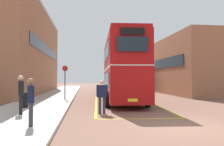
{
  "coord_description": "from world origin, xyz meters",
  "views": [
    {
      "loc": [
        -3.56,
        -8.15,
        1.77
      ],
      "look_at": [
        -1.23,
        11.95,
        2.25
      ],
      "focal_mm": 37.55,
      "sensor_mm": 36.0,
      "label": 1
    }
  ],
  "objects_px": {
    "pedestrian_boarding": "(102,94)",
    "litter_bin": "(25,100)",
    "single_deck_bus": "(131,79)",
    "double_decker_bus": "(122,69)",
    "pedestrian_waiting_near": "(21,91)",
    "pedestrian_waiting_far": "(31,98)",
    "bus_stop_sign": "(65,79)"
  },
  "relations": [
    {
      "from": "litter_bin",
      "to": "pedestrian_boarding",
      "type": "bearing_deg",
      "value": -24.92
    },
    {
      "from": "pedestrian_boarding",
      "to": "pedestrian_waiting_far",
      "type": "distance_m",
      "value": 4.29
    },
    {
      "from": "litter_bin",
      "to": "bus_stop_sign",
      "type": "bearing_deg",
      "value": 69.4
    },
    {
      "from": "pedestrian_waiting_far",
      "to": "litter_bin",
      "type": "relative_size",
      "value": 1.85
    },
    {
      "from": "pedestrian_waiting_near",
      "to": "bus_stop_sign",
      "type": "bearing_deg",
      "value": 79.38
    },
    {
      "from": "single_deck_bus",
      "to": "pedestrian_boarding",
      "type": "bearing_deg",
      "value": -104.93
    },
    {
      "from": "single_deck_bus",
      "to": "litter_bin",
      "type": "distance_m",
      "value": 22.85
    },
    {
      "from": "pedestrian_boarding",
      "to": "litter_bin",
      "type": "relative_size",
      "value": 1.92
    },
    {
      "from": "pedestrian_boarding",
      "to": "pedestrian_waiting_near",
      "type": "height_order",
      "value": "pedestrian_waiting_near"
    },
    {
      "from": "double_decker_bus",
      "to": "pedestrian_waiting_far",
      "type": "height_order",
      "value": "double_decker_bus"
    },
    {
      "from": "double_decker_bus",
      "to": "pedestrian_waiting_near",
      "type": "relative_size",
      "value": 5.95
    },
    {
      "from": "double_decker_bus",
      "to": "single_deck_bus",
      "type": "bearing_deg",
      "value": 76.38
    },
    {
      "from": "single_deck_bus",
      "to": "litter_bin",
      "type": "height_order",
      "value": "single_deck_bus"
    },
    {
      "from": "pedestrian_waiting_far",
      "to": "litter_bin",
      "type": "xyz_separation_m",
      "value": [
        -1.52,
        5.3,
        -0.5
      ]
    },
    {
      "from": "pedestrian_boarding",
      "to": "pedestrian_waiting_far",
      "type": "xyz_separation_m",
      "value": [
        -2.69,
        -3.34,
        0.1
      ]
    },
    {
      "from": "double_decker_bus",
      "to": "bus_stop_sign",
      "type": "xyz_separation_m",
      "value": [
        -4.31,
        1.15,
        -0.79
      ]
    },
    {
      "from": "pedestrian_waiting_far",
      "to": "litter_bin",
      "type": "height_order",
      "value": "pedestrian_waiting_far"
    },
    {
      "from": "bus_stop_sign",
      "to": "pedestrian_waiting_near",
      "type": "bearing_deg",
      "value": -100.62
    },
    {
      "from": "pedestrian_waiting_near",
      "to": "bus_stop_sign",
      "type": "xyz_separation_m",
      "value": [
        1.37,
        7.33,
        0.55
      ]
    },
    {
      "from": "single_deck_bus",
      "to": "pedestrian_waiting_near",
      "type": "height_order",
      "value": "single_deck_bus"
    },
    {
      "from": "pedestrian_boarding",
      "to": "bus_stop_sign",
      "type": "xyz_separation_m",
      "value": [
        -2.39,
        6.81,
        0.74
      ]
    },
    {
      "from": "single_deck_bus",
      "to": "pedestrian_waiting_far",
      "type": "bearing_deg",
      "value": -108.61
    },
    {
      "from": "double_decker_bus",
      "to": "bus_stop_sign",
      "type": "bearing_deg",
      "value": 165.06
    },
    {
      "from": "pedestrian_waiting_far",
      "to": "pedestrian_boarding",
      "type": "bearing_deg",
      "value": 51.13
    },
    {
      "from": "single_deck_bus",
      "to": "pedestrian_boarding",
      "type": "xyz_separation_m",
      "value": [
        -5.97,
        -22.38,
        -0.66
      ]
    },
    {
      "from": "pedestrian_waiting_far",
      "to": "bus_stop_sign",
      "type": "relative_size",
      "value": 0.62
    },
    {
      "from": "pedestrian_waiting_near",
      "to": "pedestrian_waiting_far",
      "type": "xyz_separation_m",
      "value": [
        1.07,
        -2.83,
        -0.09
      ]
    },
    {
      "from": "double_decker_bus",
      "to": "pedestrian_waiting_near",
      "type": "height_order",
      "value": "double_decker_bus"
    },
    {
      "from": "bus_stop_sign",
      "to": "pedestrian_boarding",
      "type": "bearing_deg",
      "value": -70.66
    },
    {
      "from": "pedestrian_waiting_far",
      "to": "bus_stop_sign",
      "type": "bearing_deg",
      "value": 88.31
    },
    {
      "from": "pedestrian_waiting_near",
      "to": "pedestrian_waiting_far",
      "type": "distance_m",
      "value": 3.02
    },
    {
      "from": "single_deck_bus",
      "to": "bus_stop_sign",
      "type": "bearing_deg",
      "value": -118.24
    }
  ]
}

